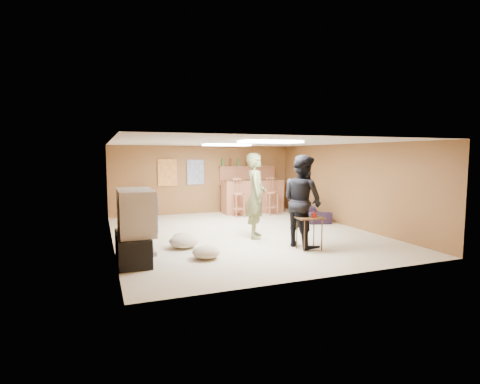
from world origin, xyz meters
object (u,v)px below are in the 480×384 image
object	(u,v)px
bar_counter	(253,196)
sofa	(314,212)
tv_body	(136,212)
person_olive	(256,196)
person_black	(302,201)
tray_table	(309,233)

from	to	relation	value
bar_counter	sofa	distance (m)	2.23
tv_body	person_olive	size ratio (longest dim) A/B	0.56
bar_counter	tv_body	bearing A→B (deg)	-133.00
bar_counter	person_black	xyz separation A→B (m)	(-0.81, -4.56, 0.41)
tv_body	bar_counter	bearing A→B (deg)	47.00
sofa	tray_table	size ratio (longest dim) A/B	2.41
sofa	tray_table	xyz separation A→B (m)	(-1.98, -2.98, 0.10)
person_black	tray_table	bearing A→B (deg)	169.01
tv_body	sofa	size ratio (longest dim) A/B	0.69
bar_counter	sofa	size ratio (longest dim) A/B	1.25
person_black	sofa	size ratio (longest dim) A/B	1.19
person_olive	person_black	bearing A→B (deg)	-128.40
tv_body	person_black	size ratio (longest dim) A/B	0.58
person_olive	person_black	distance (m)	1.24
sofa	person_black	bearing A→B (deg)	161.17
tv_body	sofa	world-z (taller)	tv_body
person_black	sofa	bearing A→B (deg)	-47.82
bar_counter	person_black	bearing A→B (deg)	-100.02
person_olive	sofa	xyz separation A→B (m)	(2.56, 1.60, -0.74)
tv_body	bar_counter	world-z (taller)	tv_body
tv_body	sofa	distance (m)	5.95
bar_counter	tray_table	xyz separation A→B (m)	(-0.80, -4.85, -0.22)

